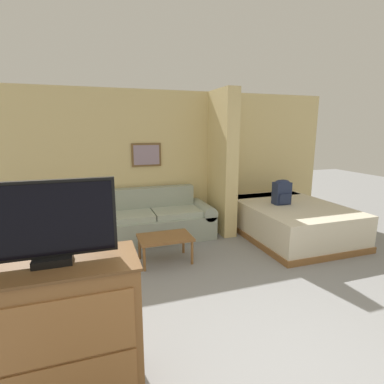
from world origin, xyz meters
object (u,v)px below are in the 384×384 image
(coffee_table, at_px, (165,239))
(bed, at_px, (289,220))
(table_lamp, at_px, (75,198))
(couch, at_px, (152,221))
(backpack, at_px, (282,192))
(tv_dresser, at_px, (61,336))
(tv, at_px, (49,223))

(coffee_table, distance_m, bed, 2.40)
(bed, bearing_deg, table_lamp, 170.21)
(couch, relative_size, backpack, 4.85)
(coffee_table, height_order, tv_dresser, tv_dresser)
(coffee_table, relative_size, tv_dresser, 0.71)
(tv, relative_size, backpack, 1.86)
(coffee_table, distance_m, tv_dresser, 2.38)
(table_lamp, xyz_separation_m, bed, (3.61, -0.62, -0.54))
(tv, xyz_separation_m, bed, (3.60, 2.35, -1.03))
(couch, xyz_separation_m, tv, (-1.24, -3.06, 1.02))
(table_lamp, bearing_deg, backpack, -9.24)
(coffee_table, bearing_deg, couch, 88.97)
(coffee_table, bearing_deg, backpack, 9.78)
(couch, relative_size, tv, 2.61)
(coffee_table, xyz_separation_m, table_lamp, (-1.23, 0.95, 0.50))
(table_lamp, bearing_deg, tv_dresser, -89.76)
(couch, bearing_deg, tv_dresser, -112.02)
(couch, height_order, backpack, backpack)
(couch, relative_size, tv_dresser, 1.99)
(couch, xyz_separation_m, table_lamp, (-1.25, -0.08, 0.53))
(coffee_table, relative_size, tv, 0.94)
(coffee_table, relative_size, bed, 0.35)
(couch, distance_m, backpack, 2.36)
(tv, xyz_separation_m, backpack, (3.44, 2.41, -0.51))
(table_lamp, distance_m, tv, 3.02)
(tv, bearing_deg, bed, 33.18)
(table_lamp, height_order, backpack, backpack)
(backpack, bearing_deg, coffee_table, -170.22)
(couch, distance_m, table_lamp, 1.36)
(couch, distance_m, coffee_table, 1.03)
(coffee_table, xyz_separation_m, backpack, (2.23, 0.38, 0.48))
(table_lamp, height_order, tv, tv)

